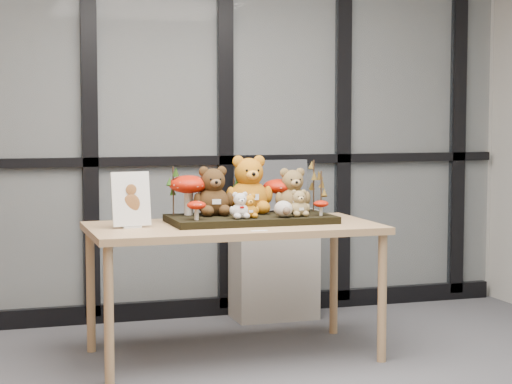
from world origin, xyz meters
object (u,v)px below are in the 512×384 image
object	(u,v)px
mushroom_back_left	(189,193)
bear_beige_small	(299,202)
bear_tan_back	(292,188)
mushroom_front_right	(321,207)
diorama_tray	(251,219)
cabinet	(274,264)
bear_white_bow	(240,204)
mushroom_front_left	(197,209)
mushroom_back_right	(279,194)
plush_cream_hedgehog	(283,208)
bear_brown_medium	(213,188)
sign_holder	(131,202)
monitor	(273,185)
bear_pooh_yellow	(249,181)
display_table	(233,236)
bear_small_yellow	(249,205)

from	to	relation	value
mushroom_back_left	bear_beige_small	bearing A→B (deg)	-23.93
bear_tan_back	mushroom_front_right	distance (m)	0.26
diorama_tray	cabinet	size ratio (longest dim) A/B	1.26
bear_white_bow	mushroom_front_left	world-z (taller)	bear_white_bow
mushroom_back_right	plush_cream_hedgehog	bearing A→B (deg)	-104.65
bear_tan_back	bear_brown_medium	bearing A→B (deg)	-177.88
bear_tan_back	mushroom_back_right	xyz separation A→B (m)	(-0.06, 0.06, -0.04)
bear_tan_back	cabinet	bearing A→B (deg)	79.82
bear_tan_back	bear_beige_small	bearing A→B (deg)	-100.17
mushroom_back_left	diorama_tray	bearing A→B (deg)	-21.50
bear_beige_small	mushroom_back_left	bearing A→B (deg)	156.13
sign_holder	monitor	bearing A→B (deg)	30.61
bear_pooh_yellow	plush_cream_hedgehog	bearing A→B (deg)	-66.29
mushroom_front_left	display_table	bearing A→B (deg)	15.74
mushroom_back_left	cabinet	bearing A→B (deg)	42.74
mushroom_back_right	monitor	bearing A→B (deg)	74.31
bear_beige_small	plush_cream_hedgehog	world-z (taller)	bear_beige_small
bear_tan_back	bear_white_bow	distance (m)	0.45
mushroom_back_left	cabinet	xyz separation A→B (m)	(0.74, 0.68, -0.55)
bear_tan_back	mushroom_back_left	bearing A→B (deg)	176.93
diorama_tray	mushroom_back_right	xyz separation A→B (m)	(0.22, 0.16, 0.13)
bear_pooh_yellow	bear_brown_medium	size ratio (longest dim) A/B	1.20
mushroom_front_right	cabinet	size ratio (longest dim) A/B	0.13
display_table	plush_cream_hedgehog	world-z (taller)	plush_cream_hedgehog
bear_pooh_yellow	mushroom_back_right	xyz separation A→B (m)	(0.20, 0.03, -0.08)
bear_beige_small	bear_white_bow	bearing A→B (deg)	-179.15
cabinet	mushroom_back_right	bearing A→B (deg)	-106.11
sign_holder	mushroom_front_right	bearing A→B (deg)	-12.31
mushroom_back_left	display_table	bearing A→B (deg)	-42.21
bear_brown_medium	cabinet	distance (m)	1.12
plush_cream_hedgehog	mushroom_back_left	bearing A→B (deg)	150.02
bear_brown_medium	mushroom_front_right	xyz separation A→B (m)	(0.58, -0.20, -0.10)
plush_cream_hedgehog	sign_holder	size ratio (longest dim) A/B	0.34
bear_brown_medium	bear_tan_back	xyz separation A→B (m)	(0.48, 0.02, -0.01)
bear_small_yellow	mushroom_back_left	size ratio (longest dim) A/B	0.60
mushroom_back_left	mushroom_front_left	xyz separation A→B (m)	(-0.02, -0.25, -0.07)
sign_holder	cabinet	bearing A→B (deg)	30.01
bear_small_yellow	mushroom_back_right	world-z (taller)	mushroom_back_right
mushroom_front_right	monitor	distance (m)	0.96
bear_pooh_yellow	mushroom_front_right	world-z (taller)	bear_pooh_yellow
mushroom_back_right	mushroom_front_left	xyz separation A→B (m)	(-0.57, -0.28, -0.05)
bear_beige_small	mushroom_front_left	distance (m)	0.59
mushroom_back_right	monitor	distance (m)	0.70
display_table	bear_white_bow	xyz separation A→B (m)	(0.02, -0.07, 0.19)
monitor	bear_small_yellow	bearing A→B (deg)	-115.84
mushroom_front_right	bear_pooh_yellow	bearing A→B (deg)	144.72
display_table	diorama_tray	world-z (taller)	diorama_tray
plush_cream_hedgehog	cabinet	world-z (taller)	plush_cream_hedgehog
bear_brown_medium	mushroom_front_left	bearing A→B (deg)	-125.70
bear_brown_medium	mushroom_front_right	world-z (taller)	bear_brown_medium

